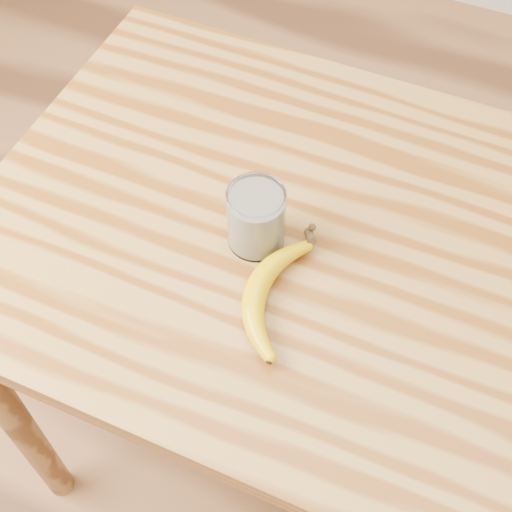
% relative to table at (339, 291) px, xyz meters
% --- Properties ---
extents(table, '(1.20, 0.80, 0.90)m').
position_rel_table_xyz_m(table, '(0.00, 0.00, 0.00)').
color(table, olive).
rests_on(table, ground).
extents(smoothie_glass, '(0.09, 0.09, 0.11)m').
position_rel_table_xyz_m(smoothie_glass, '(-0.14, -0.04, 0.18)').
color(smoothie_glass, white).
rests_on(smoothie_glass, table).
extents(banana, '(0.14, 0.31, 0.04)m').
position_rel_table_xyz_m(banana, '(-0.09, -0.14, 0.15)').
color(banana, '#D1A300').
rests_on(banana, table).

